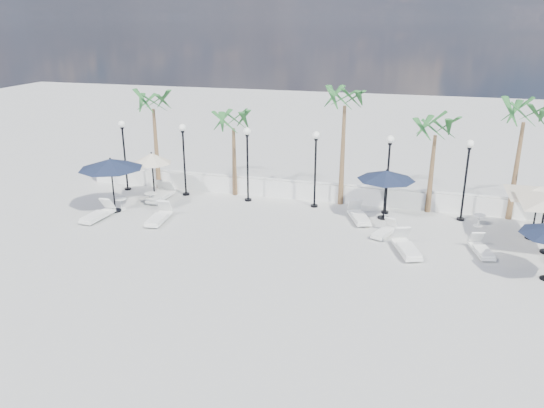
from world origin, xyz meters
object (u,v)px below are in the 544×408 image
(lounger_5, at_px, (384,231))
(parasol_navy_left, at_px, (111,164))
(lounger_0, at_px, (160,194))
(parasol_navy_mid, at_px, (386,175))
(lounger_1, at_px, (161,195))
(parasol_cream_sq_b, at_px, (540,187))
(lounger_3, at_px, (159,217))
(lounger_8, at_px, (481,249))
(lounger_6, at_px, (359,216))
(lounger_4, at_px, (406,247))
(lounger_2, at_px, (98,214))
(parasol_cream_small, at_px, (152,159))

(lounger_5, relative_size, parasol_navy_left, 0.56)
(lounger_0, distance_m, parasol_navy_mid, 11.70)
(lounger_1, bearing_deg, parasol_cream_sq_b, 1.98)
(lounger_1, relative_size, parasol_navy_left, 0.68)
(parasol_navy_mid, bearing_deg, parasol_cream_sq_b, -6.79)
(lounger_3, xyz_separation_m, parasol_navy_mid, (10.03, 3.28, 1.87))
(lounger_1, relative_size, lounger_8, 1.15)
(lounger_1, distance_m, lounger_6, 10.31)
(lounger_0, relative_size, lounger_8, 1.11)
(lounger_1, bearing_deg, lounger_4, -11.86)
(lounger_1, xyz_separation_m, lounger_3, (1.37, -2.92, -0.01))
(lounger_3, bearing_deg, lounger_0, 110.03)
(lounger_2, distance_m, parasol_navy_mid, 13.62)
(lounger_1, height_order, parasol_navy_left, parasol_navy_left)
(lounger_2, bearing_deg, parasol_navy_mid, 20.47)
(lounger_1, bearing_deg, lounger_0, 123.55)
(lounger_5, height_order, parasol_navy_mid, parasol_navy_mid)
(lounger_6, bearing_deg, parasol_cream_sq_b, -22.59)
(parasol_cream_sq_b, bearing_deg, parasol_navy_mid, 173.21)
(lounger_2, xyz_separation_m, lounger_3, (2.94, 0.45, 0.00))
(lounger_2, distance_m, parasol_navy_left, 2.47)
(lounger_5, xyz_separation_m, parasol_cream_sq_b, (6.14, 1.38, 2.12))
(lounger_1, xyz_separation_m, parasol_cream_small, (-0.40, 0.06, 1.90))
(lounger_3, height_order, lounger_8, lounger_3)
(lounger_8, bearing_deg, lounger_4, 179.51)
(parasol_navy_left, xyz_separation_m, parasol_cream_small, (0.99, 2.22, -0.23))
(lounger_3, bearing_deg, parasol_navy_mid, 12.62)
(lounger_4, relative_size, lounger_6, 1.05)
(lounger_0, bearing_deg, lounger_4, -33.36)
(lounger_0, xyz_separation_m, parasol_navy_mid, (11.55, 0.11, 1.88))
(lounger_6, xyz_separation_m, parasol_cream_sq_b, (7.44, -0.12, 2.08))
(lounger_8, height_order, parasol_cream_sq_b, parasol_cream_sq_b)
(parasol_cream_sq_b, bearing_deg, lounger_3, -171.24)
(lounger_6, xyz_separation_m, parasol_navy_left, (-11.70, -1.89, 2.14))
(lounger_3, relative_size, lounger_5, 1.21)
(lounger_5, bearing_deg, lounger_0, -168.43)
(lounger_3, xyz_separation_m, lounger_5, (10.23, 1.14, -0.05))
(lounger_4, bearing_deg, lounger_0, 144.38)
(lounger_0, xyz_separation_m, lounger_8, (15.65, -2.94, -0.02))
(lounger_2, distance_m, lounger_4, 14.16)
(lounger_3, relative_size, parasol_cream_sq_b, 0.41)
(lounger_0, height_order, lounger_5, lounger_0)
(parasol_navy_left, bearing_deg, lounger_5, 1.68)
(lounger_1, distance_m, parasol_cream_sq_b, 17.87)
(lounger_1, relative_size, parasol_navy_mid, 0.77)
(lounger_0, bearing_deg, lounger_2, -128.80)
(lounger_4, bearing_deg, parasol_cream_small, 145.45)
(parasol_navy_mid, height_order, parasol_cream_small, parasol_cream_small)
(lounger_1, distance_m, parasol_navy_left, 3.34)
(lounger_4, distance_m, lounger_5, 1.90)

